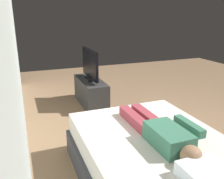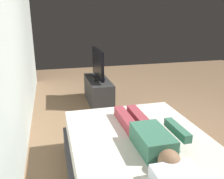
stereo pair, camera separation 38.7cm
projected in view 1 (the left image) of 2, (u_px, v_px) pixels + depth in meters
ground_plane at (156, 137)px, 3.52m from camera, size 10.00×10.00×0.00m
back_wall at (11, 43)px, 2.83m from camera, size 6.40×0.10×2.80m
bed at (158, 166)px, 2.44m from camera, size 2.06×1.46×0.54m
person at (162, 132)px, 2.37m from camera, size 1.26×0.46×0.18m
remote at (185, 125)px, 2.66m from camera, size 0.15×0.04×0.02m
tv_stand at (91, 92)px, 4.73m from camera, size 1.10×0.40×0.50m
tv at (90, 65)px, 4.56m from camera, size 0.88×0.20×0.59m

